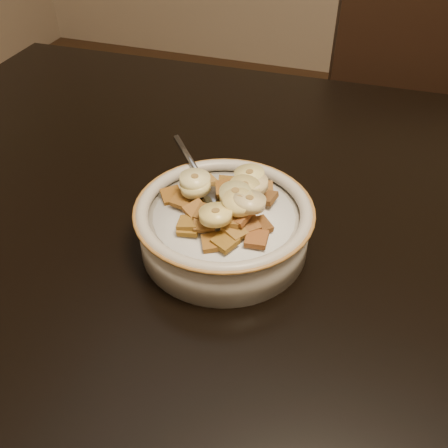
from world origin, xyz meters
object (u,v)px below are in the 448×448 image
(chair, at_px, (399,199))
(cereal_bowl, at_px, (224,231))
(spoon, at_px, (212,197))
(table, at_px, (385,293))

(chair, height_order, cereal_bowl, chair)
(cereal_bowl, distance_m, spoon, 0.04)
(table, height_order, chair, chair)
(cereal_bowl, height_order, spoon, spoon)
(table, relative_size, cereal_bowl, 8.08)
(chair, relative_size, cereal_bowl, 5.32)
(chair, height_order, spoon, chair)
(cereal_bowl, bearing_deg, table, 1.75)
(cereal_bowl, relative_size, spoon, 4.17)
(table, xyz_separation_m, spoon, (-0.19, 0.01, 0.07))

